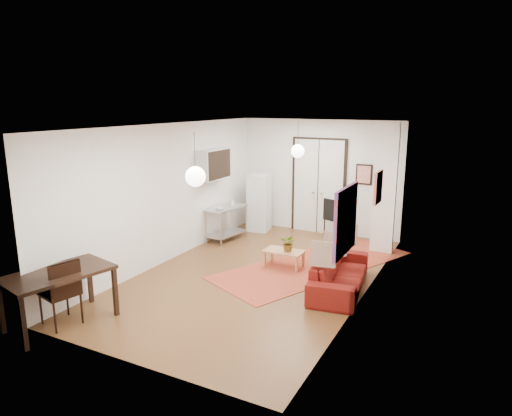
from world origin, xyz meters
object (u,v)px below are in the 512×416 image
at_px(coffee_table, 284,253).
at_px(dining_chair_far, 65,284).
at_px(dining_chair_near, 65,284).
at_px(kitchen_counter, 227,219).
at_px(black_side_chair, 338,214).
at_px(dining_table, 58,278).
at_px(fridge, 259,203).
at_px(sofa, 340,273).

height_order(coffee_table, dining_chair_far, dining_chair_far).
relative_size(dining_chair_near, dining_chair_far, 1.00).
xyz_separation_m(kitchen_counter, dining_chair_near, (0.00, -4.83, 0.09)).
distance_m(coffee_table, black_side_chair, 2.62).
bearing_deg(kitchen_counter, coffee_table, -20.85).
height_order(coffee_table, kitchen_counter, kitchen_counter).
height_order(dining_table, dining_chair_far, dining_chair_far).
bearing_deg(dining_chair_near, kitchen_counter, -166.59).
bearing_deg(fridge, coffee_table, -60.74).
relative_size(coffee_table, dining_chair_near, 0.77).
bearing_deg(fridge, dining_chair_near, -101.18).
distance_m(sofa, dining_chair_near, 4.62).
height_order(dining_table, black_side_chair, black_side_chair).
bearing_deg(dining_chair_far, dining_chair_near, 180.00).
relative_size(sofa, coffee_table, 2.58).
relative_size(dining_table, black_side_chair, 1.66).
distance_m(dining_table, dining_chair_far, 0.18).
relative_size(sofa, kitchen_counter, 1.81).
bearing_deg(dining_chair_near, dining_table, 11.60).
bearing_deg(sofa, black_side_chair, 10.08).
bearing_deg(dining_chair_near, coffee_table, 164.70).
bearing_deg(black_side_chair, fridge, 31.43).
xyz_separation_m(fridge, black_side_chair, (2.02, 0.35, -0.15)).
height_order(sofa, coffee_table, sofa).
relative_size(kitchen_counter, fridge, 0.77).
bearing_deg(fridge, kitchen_counter, -114.65).
bearing_deg(dining_table, sofa, 43.82).
height_order(kitchen_counter, black_side_chair, black_side_chair).
distance_m(kitchen_counter, dining_table, 4.94).
distance_m(sofa, dining_chair_far, 4.62).
relative_size(dining_table, dining_chair_far, 1.61).
bearing_deg(black_side_chair, dining_chair_near, 91.16).
xyz_separation_m(sofa, dining_table, (-3.38, -3.24, 0.45)).
xyz_separation_m(dining_chair_near, black_side_chair, (2.35, 6.29, -0.01)).
height_order(sofa, dining_chair_far, dining_chair_far).
distance_m(dining_table, dining_chair_near, 0.18).
bearing_deg(coffee_table, sofa, -22.98).
relative_size(kitchen_counter, black_side_chair, 1.13).
relative_size(fridge, dining_chair_far, 1.43).
xyz_separation_m(sofa, dining_chair_far, (-3.38, -3.14, 0.30)).
bearing_deg(sofa, dining_chair_far, 124.89).
xyz_separation_m(kitchen_counter, fridge, (0.33, 1.11, 0.22)).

